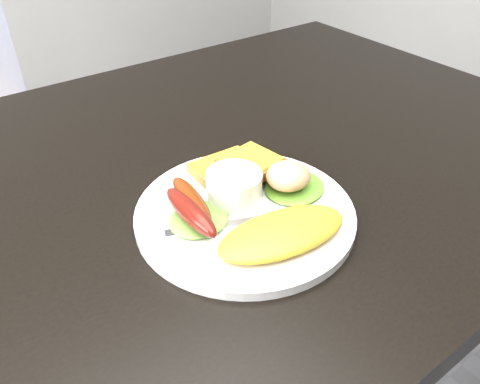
# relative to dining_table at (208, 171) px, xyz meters

# --- Properties ---
(dining_table) EXTENTS (1.20, 0.80, 0.04)m
(dining_table) POSITION_rel_dining_table_xyz_m (0.00, 0.00, 0.00)
(dining_table) COLOR black
(dining_table) RESTS_ON ground
(person) EXTENTS (0.50, 0.33, 1.38)m
(person) POSITION_rel_dining_table_xyz_m (-0.13, 0.45, -0.04)
(person) COLOR navy
(person) RESTS_ON ground
(plate) EXTENTS (0.27, 0.27, 0.01)m
(plate) POSITION_rel_dining_table_xyz_m (-0.03, -0.14, 0.03)
(plate) COLOR white
(plate) RESTS_ON dining_table
(lettuce_left) EXTENTS (0.09, 0.08, 0.01)m
(lettuce_left) POSITION_rel_dining_table_xyz_m (-0.09, -0.12, 0.04)
(lettuce_left) COLOR olive
(lettuce_left) RESTS_ON plate
(lettuce_right) EXTENTS (0.10, 0.10, 0.01)m
(lettuce_right) POSITION_rel_dining_table_xyz_m (0.04, -0.14, 0.04)
(lettuce_right) COLOR #508716
(lettuce_right) RESTS_ON plate
(omelette) EXTENTS (0.17, 0.10, 0.02)m
(omelette) POSITION_rel_dining_table_xyz_m (-0.03, -0.21, 0.04)
(omelette) COLOR orange
(omelette) RESTS_ON plate
(sausage_a) EXTENTS (0.03, 0.10, 0.03)m
(sausage_a) POSITION_rel_dining_table_xyz_m (-0.10, -0.13, 0.05)
(sausage_a) COLOR #63190B
(sausage_a) RESTS_ON lettuce_left
(sausage_b) EXTENTS (0.04, 0.10, 0.02)m
(sausage_b) POSITION_rel_dining_table_xyz_m (-0.09, -0.11, 0.05)
(sausage_b) COLOR #6F3009
(sausage_b) RESTS_ON lettuce_left
(ramekin) EXTENTS (0.09, 0.09, 0.04)m
(ramekin) POSITION_rel_dining_table_xyz_m (-0.03, -0.11, 0.05)
(ramekin) COLOR white
(ramekin) RESTS_ON plate
(toast_a) EXTENTS (0.09, 0.09, 0.01)m
(toast_a) POSITION_rel_dining_table_xyz_m (-0.01, -0.07, 0.04)
(toast_a) COLOR olive
(toast_a) RESTS_ON plate
(toast_b) EXTENTS (0.08, 0.08, 0.01)m
(toast_b) POSITION_rel_dining_table_xyz_m (0.02, -0.08, 0.05)
(toast_b) COLOR brown
(toast_b) RESTS_ON toast_a
(potato_salad) EXTENTS (0.06, 0.06, 0.03)m
(potato_salad) POSITION_rel_dining_table_xyz_m (0.03, -0.14, 0.06)
(potato_salad) COLOR beige
(potato_salad) RESTS_ON lettuce_right
(fork) EXTENTS (0.14, 0.07, 0.00)m
(fork) POSITION_rel_dining_table_xyz_m (-0.07, -0.15, 0.03)
(fork) COLOR #ADAFB7
(fork) RESTS_ON plate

